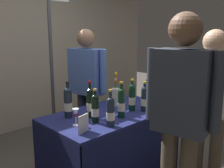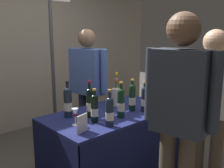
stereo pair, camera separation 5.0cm
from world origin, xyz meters
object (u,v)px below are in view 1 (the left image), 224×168
at_px(display_bottle_0, 132,97).
at_px(vendor_presenter, 87,81).
at_px(wine_glass_mid, 76,113).
at_px(flower_vase, 115,95).
at_px(wine_glass_near_vendor, 149,94).
at_px(booth_signpost, 51,49).
at_px(taster_foreground_right, 181,109).
at_px(tasting_table, 112,133).
at_px(featured_wine_bottle, 121,102).

bearing_deg(display_bottle_0, vendor_presenter, 89.27).
relative_size(wine_glass_mid, vendor_presenter, 0.10).
relative_size(wine_glass_mid, flower_vase, 0.40).
xyz_separation_m(display_bottle_0, wine_glass_near_vendor, (0.37, 0.06, -0.05)).
distance_m(wine_glass_near_vendor, booth_signpost, 1.33).
xyz_separation_m(display_bottle_0, vendor_presenter, (0.01, 0.78, 0.06)).
relative_size(vendor_presenter, booth_signpost, 0.74).
relative_size(flower_vase, taster_foreground_right, 0.22).
distance_m(wine_glass_mid, vendor_presenter, 1.01).
distance_m(tasting_table, display_bottle_0, 0.44).
relative_size(display_bottle_0, vendor_presenter, 0.21).
xyz_separation_m(wine_glass_near_vendor, taster_foreground_right, (-0.73, -0.85, 0.17)).
xyz_separation_m(tasting_table, featured_wine_bottle, (-0.05, -0.18, 0.39)).
distance_m(display_bottle_0, wine_glass_near_vendor, 0.38).
bearing_deg(tasting_table, wine_glass_near_vendor, -5.23).
distance_m(display_bottle_0, flower_vase, 0.26).
bearing_deg(wine_glass_mid, tasting_table, 5.57).
distance_m(tasting_table, booth_signpost, 1.29).
height_order(tasting_table, display_bottle_0, display_bottle_0).
bearing_deg(featured_wine_bottle, flower_vase, 53.19).
xyz_separation_m(wine_glass_near_vendor, flower_vase, (-0.36, 0.20, 0.02)).
height_order(display_bottle_0, taster_foreground_right, taster_foreground_right).
height_order(featured_wine_bottle, wine_glass_mid, featured_wine_bottle).
height_order(display_bottle_0, wine_glass_near_vendor, display_bottle_0).
relative_size(tasting_table, taster_foreground_right, 0.82).
distance_m(tasting_table, wine_glass_near_vendor, 0.66).
bearing_deg(vendor_presenter, wine_glass_mid, -53.87).
bearing_deg(wine_glass_mid, featured_wine_bottle, -16.49).
relative_size(flower_vase, booth_signpost, 0.18).
bearing_deg(booth_signpost, display_bottle_0, -73.89).
distance_m(flower_vase, taster_foreground_right, 1.12).
height_order(featured_wine_bottle, display_bottle_0, featured_wine_bottle).
bearing_deg(flower_vase, wine_glass_mid, -164.10).
distance_m(vendor_presenter, taster_foreground_right, 1.62).
bearing_deg(tasting_table, vendor_presenter, 73.34).
height_order(wine_glass_mid, flower_vase, flower_vase).
height_order(wine_glass_near_vendor, flower_vase, flower_vase).
height_order(flower_vase, vendor_presenter, vendor_presenter).
bearing_deg(display_bottle_0, wine_glass_near_vendor, 8.59).
bearing_deg(flower_vase, wine_glass_near_vendor, -28.95).
relative_size(display_bottle_0, flower_vase, 0.88).
xyz_separation_m(featured_wine_bottle, booth_signpost, (-0.07, 1.15, 0.46)).
bearing_deg(flower_vase, display_bottle_0, -91.61).
bearing_deg(wine_glass_mid, booth_signpost, 69.51).
bearing_deg(wine_glass_mid, wine_glass_near_vendor, -0.16).
xyz_separation_m(tasting_table, taster_foreground_right, (-0.17, -0.90, 0.51)).
bearing_deg(taster_foreground_right, tasting_table, -21.30).
bearing_deg(flower_vase, taster_foreground_right, -109.34).
xyz_separation_m(featured_wine_bottle, wine_glass_near_vendor, (0.61, 0.13, -0.05)).
bearing_deg(flower_vase, booth_signpost, 111.25).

